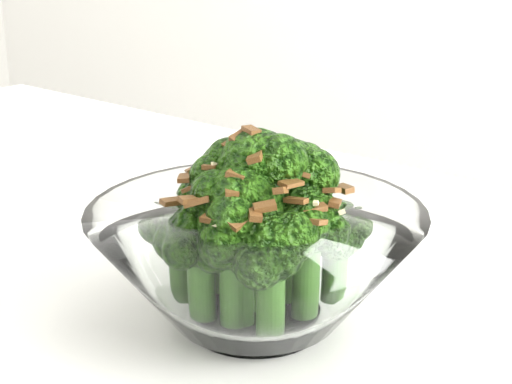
% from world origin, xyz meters
% --- Properties ---
extents(broccoli_dish, '(0.19, 0.19, 0.12)m').
position_xyz_m(broccoli_dish, '(0.03, -0.09, 0.80)').
color(broccoli_dish, white).
rests_on(broccoli_dish, table).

